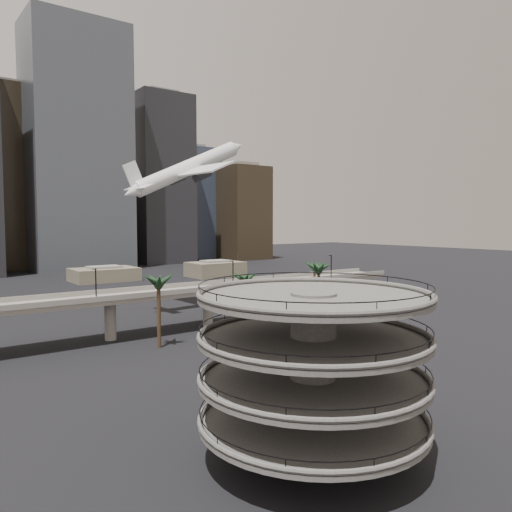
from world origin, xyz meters
TOP-DOWN VIEW (x-y plane):
  - ground at (0.00, 0.00)m, footprint 700.00×700.00m
  - parking_ramp at (-13.00, -4.00)m, footprint 22.20×22.20m
  - overpass at (0.00, 55.00)m, footprint 130.00×9.30m
  - palm_trees at (21.48, 47.47)m, footprint 54.40×18.40m
  - low_buildings at (6.89, 142.30)m, footprint 135.00×27.50m
  - skyline at (15.11, 217.08)m, footprint 269.00×86.00m
  - airborne_jet at (16.17, 72.93)m, footprint 35.70×32.59m
  - car_a at (-1.12, 19.24)m, footprint 5.18×3.18m
  - car_b at (2.24, 25.83)m, footprint 4.22×2.10m
  - car_c at (26.78, 19.86)m, footprint 5.65×2.82m

SIDE VIEW (x-z plane):
  - ground at x=0.00m, z-range 0.00..0.00m
  - car_b at x=2.24m, z-range 0.00..1.33m
  - car_c at x=26.78m, z-range 0.00..1.58m
  - car_a at x=-1.12m, z-range 0.00..1.65m
  - low_buildings at x=6.89m, z-range -0.54..6.26m
  - overpass at x=0.00m, z-range -0.01..14.69m
  - parking_ramp at x=-13.00m, z-range 1.16..18.51m
  - palm_trees at x=21.48m, z-range 4.30..18.30m
  - airborne_jet at x=16.17m, z-range 27.02..45.14m
  - skyline at x=15.11m, z-range -15.84..101.95m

